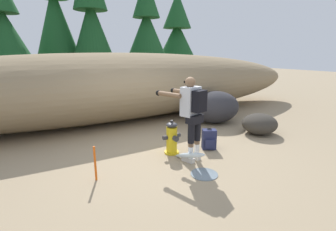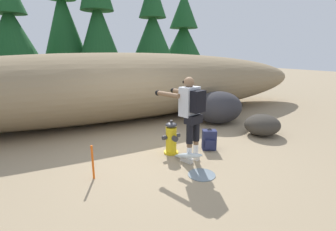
{
  "view_description": "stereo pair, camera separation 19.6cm",
  "coord_description": "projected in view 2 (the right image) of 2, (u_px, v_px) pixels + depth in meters",
  "views": [
    {
      "loc": [
        -2.4,
        -4.22,
        2.08
      ],
      "look_at": [
        0.23,
        0.28,
        0.75
      ],
      "focal_mm": 26.36,
      "sensor_mm": 36.0,
      "label": 1
    },
    {
      "loc": [
        -2.23,
        -4.31,
        2.08
      ],
      "look_at": [
        0.23,
        0.28,
        0.75
      ],
      "focal_mm": 26.36,
      "sensor_mm": 36.0,
      "label": 2
    }
  ],
  "objects": [
    {
      "name": "pine_tree_center",
      "position": [
        62.0,
        10.0,
        11.88
      ],
      "size": [
        2.12,
        2.12,
        7.47
      ],
      "color": "#47331E",
      "rests_on": "ground_plane"
    },
    {
      "name": "fire_hydrant",
      "position": [
        171.0,
        138.0,
        5.17
      ],
      "size": [
        0.41,
        0.36,
        0.73
      ],
      "color": "gold",
      "rests_on": "ground_plane"
    },
    {
      "name": "hydrant_water_jet",
      "position": [
        190.0,
        159.0,
        4.59
      ],
      "size": [
        0.48,
        1.2,
        0.47
      ],
      "color": "silver",
      "rests_on": "ground_plane"
    },
    {
      "name": "ground_plane",
      "position": [
        165.0,
        155.0,
        5.22
      ],
      "size": [
        56.0,
        56.0,
        0.04
      ],
      "primitive_type": "cube",
      "color": "#998466"
    },
    {
      "name": "utility_worker",
      "position": [
        190.0,
        109.0,
        4.67
      ],
      "size": [
        0.68,
        1.04,
        1.64
      ],
      "rotation": [
        0.0,
        0.0,
        1.87
      ],
      "color": "beige",
      "rests_on": "ground_plane"
    },
    {
      "name": "dirt_embankment",
      "position": [
        116.0,
        87.0,
        7.78
      ],
      "size": [
        15.52,
        3.2,
        2.09
      ],
      "primitive_type": "ellipsoid",
      "color": "#897556",
      "rests_on": "ground_plane"
    },
    {
      "name": "boulder_large",
      "position": [
        218.0,
        107.0,
        7.42
      ],
      "size": [
        1.63,
        1.42,
        0.96
      ],
      "primitive_type": "ellipsoid",
      "rotation": [
        0.0,
        0.0,
        6.13
      ],
      "color": "#2E2D31",
      "rests_on": "ground_plane"
    },
    {
      "name": "spare_backpack",
      "position": [
        209.0,
        140.0,
        5.42
      ],
      "size": [
        0.36,
        0.36,
        0.47
      ],
      "rotation": [
        0.0,
        0.0,
        4.22
      ],
      "color": "#23284C",
      "rests_on": "ground_plane"
    },
    {
      "name": "pine_tree_right",
      "position": [
        98.0,
        21.0,
        11.76
      ],
      "size": [
        2.41,
        2.41,
        6.89
      ],
      "color": "#47331E",
      "rests_on": "ground_plane"
    },
    {
      "name": "pine_tree_far_right",
      "position": [
        153.0,
        25.0,
        13.03
      ],
      "size": [
        2.22,
        2.22,
        6.01
      ],
      "color": "#47331E",
      "rests_on": "ground_plane"
    },
    {
      "name": "pine_tree_ridge_end",
      "position": [
        184.0,
        34.0,
        15.14
      ],
      "size": [
        2.66,
        2.66,
        5.67
      ],
      "color": "#47331E",
      "rests_on": "ground_plane"
    },
    {
      "name": "boulder_mid",
      "position": [
        262.0,
        125.0,
        6.38
      ],
      "size": [
        1.05,
        1.01,
        0.53
      ],
      "primitive_type": "ellipsoid",
      "rotation": [
        0.0,
        0.0,
        4.86
      ],
      "color": "#36312B",
      "rests_on": "ground_plane"
    },
    {
      "name": "pine_tree_left",
      "position": [
        9.0,
        23.0,
        9.87
      ],
      "size": [
        2.13,
        2.13,
        5.51
      ],
      "color": "#47331E",
      "rests_on": "ground_plane"
    },
    {
      "name": "survey_stake",
      "position": [
        93.0,
        162.0,
        4.12
      ],
      "size": [
        0.04,
        0.04,
        0.6
      ],
      "primitive_type": "cylinder",
      "color": "#E55914",
      "rests_on": "ground_plane"
    }
  ]
}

